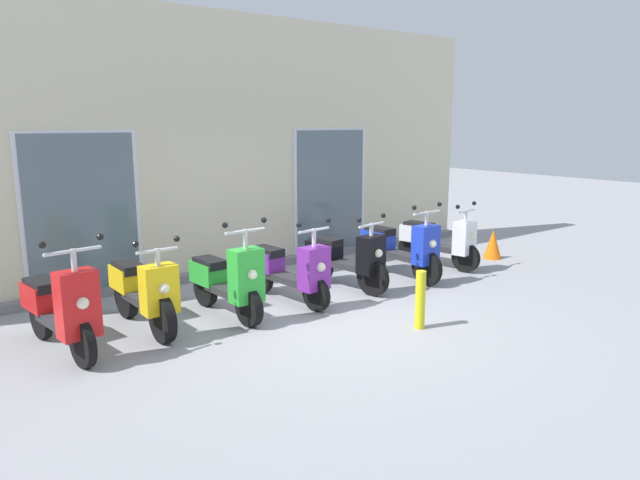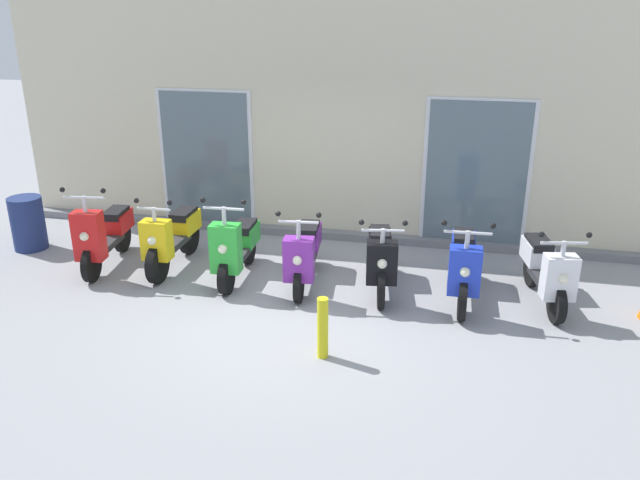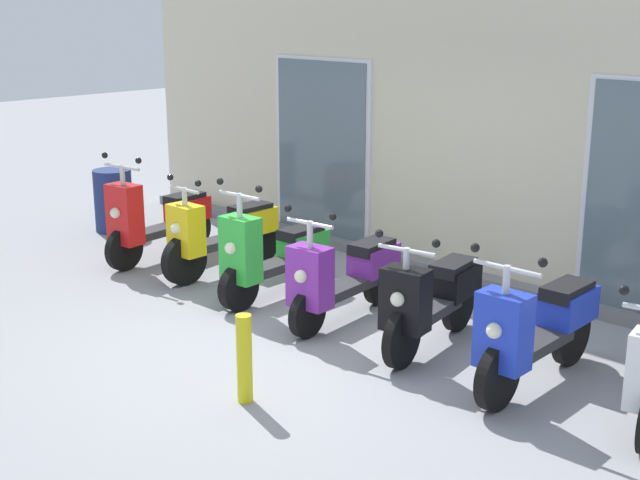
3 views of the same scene
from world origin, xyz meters
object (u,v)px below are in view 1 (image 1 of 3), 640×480
at_px(scooter_black, 345,257).
at_px(curb_bollard, 420,300).
at_px(traffic_cone, 493,244).
at_px(scooter_blue, 400,247).
at_px(scooter_red, 60,308).
at_px(scooter_yellow, 143,291).
at_px(scooter_white, 439,240).
at_px(scooter_purple, 288,269).
at_px(scooter_green, 227,280).

bearing_deg(scooter_black, curb_bollard, -101.47).
relative_size(traffic_cone, curb_bollard, 0.74).
xyz_separation_m(traffic_cone, curb_bollard, (-3.71, -1.73, 0.09)).
bearing_deg(scooter_blue, scooter_red, -179.69).
height_order(scooter_black, traffic_cone, scooter_black).
bearing_deg(scooter_yellow, scooter_red, -168.29).
height_order(scooter_blue, curb_bollard, scooter_blue).
bearing_deg(scooter_blue, scooter_white, 6.48).
bearing_deg(scooter_purple, scooter_black, 1.01).
relative_size(scooter_purple, scooter_blue, 0.95).
bearing_deg(scooter_blue, scooter_black, 177.15).
distance_m(scooter_red, scooter_yellow, 0.98).
bearing_deg(curb_bollard, scooter_white, 37.70).
distance_m(scooter_red, curb_bollard, 3.98).
relative_size(scooter_green, scooter_blue, 0.90).
xyz_separation_m(scooter_black, scooter_white, (2.08, 0.06, -0.01)).
bearing_deg(curb_bollard, traffic_cone, 25.01).
distance_m(scooter_purple, scooter_blue, 2.08).
relative_size(scooter_black, traffic_cone, 3.00).
relative_size(scooter_yellow, scooter_white, 1.09).
relative_size(scooter_blue, traffic_cone, 3.23).
xyz_separation_m(scooter_green, scooter_purple, (0.95, 0.04, -0.01)).
distance_m(scooter_yellow, traffic_cone, 6.33).
bearing_deg(scooter_green, traffic_cone, -0.46).
distance_m(scooter_red, scooter_green, 1.97).
height_order(scooter_green, scooter_white, scooter_green).
bearing_deg(scooter_yellow, scooter_black, -2.27).
xyz_separation_m(scooter_purple, traffic_cone, (4.36, -0.08, -0.20)).
xyz_separation_m(scooter_white, traffic_cone, (1.26, -0.17, -0.20)).
distance_m(scooter_green, traffic_cone, 5.31).
bearing_deg(scooter_red, scooter_blue, 0.31).
distance_m(scooter_black, scooter_white, 2.08).
distance_m(scooter_purple, scooter_black, 1.02).
height_order(scooter_yellow, scooter_purple, scooter_purple).
bearing_deg(scooter_black, scooter_purple, -178.99).
relative_size(scooter_green, traffic_cone, 2.91).
bearing_deg(scooter_yellow, scooter_green, -9.96).
bearing_deg(scooter_black, traffic_cone, -1.76).
relative_size(scooter_red, scooter_white, 1.06).
bearing_deg(scooter_green, scooter_black, 1.75).
height_order(scooter_white, curb_bollard, scooter_white).
bearing_deg(curb_bollard, scooter_blue, 51.15).
distance_m(scooter_black, curb_bollard, 1.87).
distance_m(scooter_blue, traffic_cone, 2.29).
bearing_deg(scooter_black, scooter_green, -178.25).
bearing_deg(scooter_blue, scooter_yellow, 177.58).
xyz_separation_m(scooter_green, scooter_black, (1.97, 0.06, 0.00)).
xyz_separation_m(scooter_blue, curb_bollard, (-1.43, -1.78, -0.14)).
distance_m(scooter_red, scooter_white, 6.02).
bearing_deg(scooter_red, scooter_green, 0.58).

